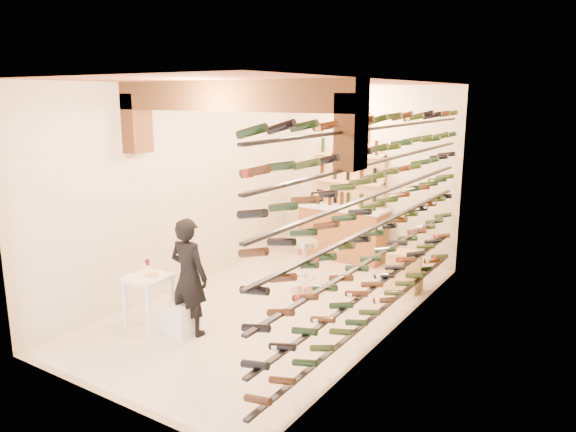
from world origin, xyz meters
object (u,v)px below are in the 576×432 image
object	(u,v)px
wine_rack	(377,216)
tasting_table	(148,286)
back_counter	(342,231)
crate_lower	(403,280)
person	(189,277)
chrome_barstool	(305,263)
white_stool	(181,319)

from	to	relation	value
wine_rack	tasting_table	distance (m)	3.08
back_counter	crate_lower	distance (m)	1.93
wine_rack	tasting_table	bearing A→B (deg)	-147.07
back_counter	person	size ratio (longest dim) A/B	1.11
tasting_table	chrome_barstool	bearing A→B (deg)	64.17
crate_lower	tasting_table	bearing A→B (deg)	-124.72
tasting_table	crate_lower	bearing A→B (deg)	53.08
wine_rack	white_stool	world-z (taller)	wine_rack
back_counter	crate_lower	world-z (taller)	back_counter
back_counter	chrome_barstool	xyz separation A→B (m)	(0.36, -1.97, -0.04)
tasting_table	chrome_barstool	world-z (taller)	tasting_table
wine_rack	person	distance (m)	2.51
tasting_table	person	world-z (taller)	person
tasting_table	crate_lower	size ratio (longest dim) A/B	1.72
chrome_barstool	crate_lower	xyz separation A→B (m)	(1.25, 0.96, -0.34)
back_counter	chrome_barstool	world-z (taller)	back_counter
back_counter	person	bearing A→B (deg)	-91.84
back_counter	person	xyz separation A→B (m)	(-0.13, -4.01, 0.24)
person	chrome_barstool	xyz separation A→B (m)	(0.49, 2.05, -0.27)
back_counter	white_stool	distance (m)	4.13
back_counter	chrome_barstool	distance (m)	2.00
wine_rack	white_stool	bearing A→B (deg)	-144.22
back_counter	crate_lower	size ratio (longest dim) A/B	3.22
tasting_table	chrome_barstool	size ratio (longest dim) A/B	1.06
white_stool	person	world-z (taller)	person
chrome_barstool	crate_lower	world-z (taller)	chrome_barstool
wine_rack	person	size ratio (longest dim) A/B	3.71
person	back_counter	bearing A→B (deg)	-92.95
crate_lower	chrome_barstool	bearing A→B (deg)	-142.37
chrome_barstool	person	bearing A→B (deg)	-103.48
white_stool	crate_lower	distance (m)	3.60
tasting_table	chrome_barstool	xyz separation A→B (m)	(1.00, 2.28, -0.12)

